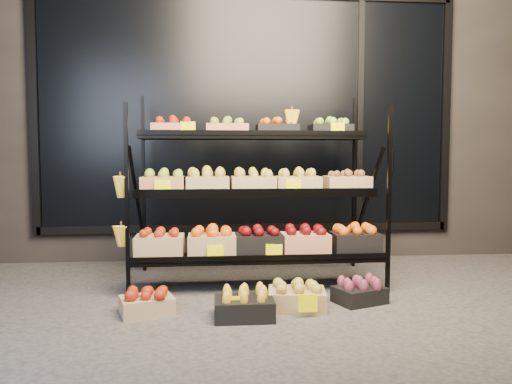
{
  "coord_description": "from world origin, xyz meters",
  "views": [
    {
      "loc": [
        -0.4,
        -3.66,
        1.09
      ],
      "look_at": [
        -0.01,
        0.55,
        0.79
      ],
      "focal_mm": 35.0,
      "sensor_mm": 36.0,
      "label": 1
    }
  ],
  "objects": [
    {
      "name": "tag_floor_a",
      "position": [
        -0.25,
        -0.4,
        0.06
      ],
      "size": [
        0.13,
        0.01,
        0.12
      ],
      "primitive_type": "cube",
      "color": "#FFFA00",
      "rests_on": "ground"
    },
    {
      "name": "floor_crate_midleft",
      "position": [
        -0.17,
        -0.37,
        0.09
      ],
      "size": [
        0.4,
        0.3,
        0.2
      ],
      "rotation": [
        0.0,
        0.0,
        -0.01
      ],
      "color": "black",
      "rests_on": "ground"
    },
    {
      "name": "floor_crate_midright",
      "position": [
        0.22,
        -0.19,
        0.1
      ],
      "size": [
        0.44,
        0.35,
        0.2
      ],
      "rotation": [
        0.0,
        0.0,
        -0.14
      ],
      "color": "tan",
      "rests_on": "ground"
    },
    {
      "name": "building",
      "position": [
        0.0,
        2.59,
        1.75
      ],
      "size": [
        6.0,
        2.08,
        3.5
      ],
      "color": "#2D2826",
      "rests_on": "ground"
    },
    {
      "name": "floor_crate_left",
      "position": [
        -0.84,
        -0.21,
        0.09
      ],
      "size": [
        0.41,
        0.35,
        0.19
      ],
      "rotation": [
        0.0,
        0.0,
        0.3
      ],
      "color": "tan",
      "rests_on": "ground"
    },
    {
      "name": "ground",
      "position": [
        0.0,
        0.0,
        0.0
      ],
      "size": [
        24.0,
        24.0,
        0.0
      ],
      "primitive_type": "plane",
      "color": "#514F4C",
      "rests_on": "ground"
    },
    {
      "name": "display_rack",
      "position": [
        -0.01,
        0.6,
        0.79
      ],
      "size": [
        2.18,
        1.02,
        1.66
      ],
      "color": "black",
      "rests_on": "ground"
    },
    {
      "name": "floor_crate_right",
      "position": [
        0.71,
        -0.09,
        0.09
      ],
      "size": [
        0.42,
        0.37,
        0.19
      ],
      "rotation": [
        0.0,
        0.0,
        0.37
      ],
      "color": "black",
      "rests_on": "ground"
    },
    {
      "name": "tag_floor_b",
      "position": [
        0.26,
        -0.4,
        0.06
      ],
      "size": [
        0.13,
        0.01,
        0.12
      ],
      "primitive_type": "cube",
      "color": "#FFFA00",
      "rests_on": "ground"
    }
  ]
}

